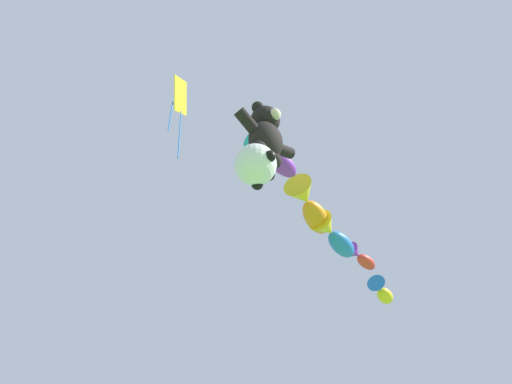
{
  "coord_description": "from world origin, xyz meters",
  "views": [
    {
      "loc": [
        -6.2,
        -1.11,
        1.73
      ],
      "look_at": [
        -0.37,
        4.62,
        9.99
      ],
      "focal_mm": 35.0,
      "sensor_mm": 36.0,
      "label": 1
    }
  ],
  "objects": [
    {
      "name": "diamond_kite",
      "position": [
        -2.12,
        5.82,
        13.15
      ],
      "size": [
        1.09,
        0.83,
        3.25
      ],
      "color": "yellow"
    },
    {
      "name": "fish_kite_crimson",
      "position": [
        6.43,
        6.12,
        12.65
      ],
      "size": [
        1.49,
        0.61,
        0.58
      ],
      "color": "red"
    },
    {
      "name": "fish_kite_violet",
      "position": [
        0.29,
        4.69,
        11.94
      ],
      "size": [
        1.79,
        0.74,
        0.68
      ],
      "color": "purple"
    },
    {
      "name": "teddy_bear_kite",
      "position": [
        -0.75,
        3.93,
        11.19
      ],
      "size": [
        1.93,
        0.85,
        1.96
      ],
      "color": "black"
    },
    {
      "name": "fish_kite_goldfin",
      "position": [
        8.4,
        6.62,
        12.41
      ],
      "size": [
        1.56,
        0.97,
        0.69
      ],
      "color": "yellow"
    },
    {
      "name": "soccer_ball_kite",
      "position": [
        -1.36,
        3.66,
        9.37
      ],
      "size": [
        0.97,
        0.97,
        0.89
      ],
      "color": "white"
    },
    {
      "name": "fish_kite_tangerine",
      "position": [
        2.55,
        5.27,
        11.96
      ],
      "size": [
        2.39,
        1.48,
        0.86
      ],
      "color": "orange"
    },
    {
      "name": "fish_kite_cobalt",
      "position": [
        4.08,
        5.57,
        11.9
      ],
      "size": [
        2.18,
        1.07,
        0.78
      ],
      "color": "blue"
    }
  ]
}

